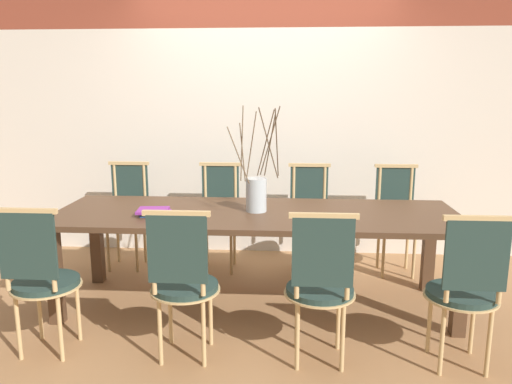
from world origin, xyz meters
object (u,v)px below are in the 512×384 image
object	(u,v)px
chair_near_center	(321,283)
vase_centerpiece	(257,192)
dining_table	(256,222)
chair_far_center	(309,215)
book_stack	(154,212)

from	to	relation	value
chair_near_center	vase_centerpiece	size ratio (longest dim) A/B	1.25
chair_near_center	vase_centerpiece	distance (m)	1.00
dining_table	chair_near_center	size ratio (longest dim) A/B	3.08
chair_far_center	vase_centerpiece	bearing A→B (deg)	61.76
dining_table	vase_centerpiece	bearing A→B (deg)	83.76
dining_table	chair_far_center	xyz separation A→B (m)	(0.42, 0.80, -0.14)
dining_table	vase_centerpiece	xyz separation A→B (m)	(0.00, 0.02, 0.22)
book_stack	chair_near_center	bearing A→B (deg)	-29.97
chair_near_center	vase_centerpiece	bearing A→B (deg)	117.33
chair_far_center	book_stack	bearing A→B (deg)	39.45
vase_centerpiece	book_stack	distance (m)	0.75
dining_table	chair_far_center	bearing A→B (deg)	62.32
vase_centerpiece	book_stack	world-z (taller)	vase_centerpiece
chair_near_center	vase_centerpiece	xyz separation A→B (m)	(-0.43, 0.83, 0.36)
chair_near_center	book_stack	world-z (taller)	chair_near_center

